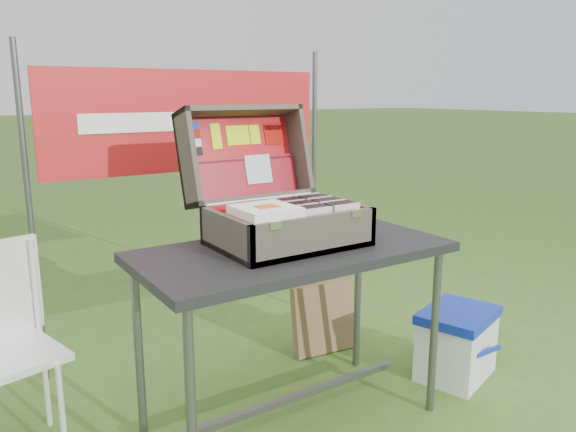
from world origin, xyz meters
TOP-DOWN VIEW (x-y plane):
  - ground at (0.00, 0.00)m, footprint 80.00×80.00m
  - table at (-0.00, 0.07)m, footprint 1.31×0.66m
  - table_top at (-0.00, 0.07)m, footprint 1.31×0.66m
  - table_leg_fl at (-0.60, -0.20)m, footprint 0.04×0.04m
  - table_leg_fr at (0.59, -0.20)m, footprint 0.04×0.04m
  - table_leg_bl at (-0.60, 0.34)m, footprint 0.04×0.04m
  - table_leg_br at (0.59, 0.34)m, footprint 0.04×0.04m
  - table_brace at (-0.00, 0.07)m, footprint 1.16×0.03m
  - suitcase at (0.00, 0.18)m, footprint 0.61×0.59m
  - suitcase_base_bottom at (0.00, 0.12)m, footprint 0.61×0.43m
  - suitcase_base_wall_front at (0.00, -0.09)m, footprint 0.61×0.02m
  - suitcase_base_wall_back at (0.00, 0.32)m, footprint 0.61×0.02m
  - suitcase_base_wall_left at (-0.29, 0.12)m, footprint 0.02×0.43m
  - suitcase_base_wall_right at (0.29, 0.12)m, footprint 0.02×0.43m
  - suitcase_liner_floor at (0.00, 0.12)m, footprint 0.56×0.39m
  - suitcase_latch_left at (-0.19, -0.10)m, footprint 0.05×0.01m
  - suitcase_latch_right at (0.20, -0.10)m, footprint 0.05×0.01m
  - suitcase_hinge at (0.00, 0.33)m, footprint 0.55×0.02m
  - suitcase_lid_back at (0.00, 0.54)m, footprint 0.61×0.14m
  - suitcase_lid_rim_far at (0.00, 0.52)m, footprint 0.61×0.16m
  - suitcase_lid_rim_near at (0.00, 0.42)m, footprint 0.61×0.16m
  - suitcase_lid_rim_left at (-0.29, 0.47)m, footprint 0.02×0.27m
  - suitcase_lid_rim_right at (0.29, 0.47)m, footprint 0.02×0.27m
  - suitcase_lid_liner at (0.00, 0.52)m, footprint 0.56×0.11m
  - suitcase_liner_wall_front at (0.00, -0.07)m, footprint 0.56×0.01m
  - suitcase_liner_wall_back at (0.00, 0.31)m, footprint 0.56×0.01m
  - suitcase_liner_wall_left at (-0.28, 0.12)m, footprint 0.01×0.39m
  - suitcase_liner_wall_right at (0.28, 0.12)m, footprint 0.01×0.39m
  - suitcase_lid_pocket at (0.00, 0.48)m, footprint 0.54×0.08m
  - suitcase_pocket_edge at (0.00, 0.49)m, footprint 0.53×0.02m
  - suitcase_pocket_cd at (0.07, 0.47)m, footprint 0.14×0.05m
  - lid_sticker_cc_a at (-0.22, 0.56)m, footprint 0.06×0.01m
  - lid_sticker_cc_b at (-0.22, 0.55)m, footprint 0.06×0.01m
  - lid_sticker_cc_c at (-0.22, 0.54)m, footprint 0.06×0.01m
  - lid_sticker_cc_d at (-0.22, 0.53)m, footprint 0.06×0.01m
  - lid_card_neon_tall at (-0.11, 0.54)m, footprint 0.05×0.03m
  - lid_card_neon_main at (0.00, 0.54)m, footprint 0.12×0.03m
  - lid_card_neon_small at (0.09, 0.54)m, footprint 0.05×0.03m
  - lid_sticker_band at (0.20, 0.54)m, footprint 0.11×0.03m
  - lid_sticker_band_bar at (0.20, 0.55)m, footprint 0.10×0.01m
  - cd_left_0 at (0.04, -0.05)m, footprint 0.13×0.01m
  - cd_left_1 at (0.04, -0.03)m, footprint 0.13×0.01m
  - cd_left_2 at (0.04, -0.00)m, footprint 0.13×0.01m
  - cd_left_3 at (0.04, 0.02)m, footprint 0.13×0.01m
  - cd_left_4 at (0.04, 0.05)m, footprint 0.13×0.01m
  - cd_left_5 at (0.04, 0.07)m, footprint 0.13×0.01m
  - cd_left_6 at (0.04, 0.09)m, footprint 0.13×0.01m
  - cd_left_7 at (0.04, 0.12)m, footprint 0.13×0.01m
  - cd_left_8 at (0.04, 0.14)m, footprint 0.13×0.01m
  - cd_left_9 at (0.04, 0.16)m, footprint 0.13×0.01m
  - cd_left_10 at (0.04, 0.19)m, footprint 0.13×0.01m
  - cd_left_11 at (0.04, 0.21)m, footprint 0.13×0.01m
  - cd_left_12 at (0.04, 0.24)m, footprint 0.13×0.01m
  - cd_right_0 at (0.19, -0.05)m, footprint 0.13×0.01m
  - cd_right_1 at (0.19, -0.03)m, footprint 0.13×0.01m
  - cd_right_2 at (0.19, -0.00)m, footprint 0.13×0.01m
  - cd_right_3 at (0.19, 0.02)m, footprint 0.13×0.01m
  - cd_right_4 at (0.19, 0.05)m, footprint 0.13×0.01m
  - cd_right_5 at (0.19, 0.07)m, footprint 0.13×0.01m
  - cd_right_6 at (0.19, 0.09)m, footprint 0.13×0.01m
  - cd_right_7 at (0.19, 0.12)m, footprint 0.13×0.01m
  - cd_right_8 at (0.19, 0.14)m, footprint 0.13×0.01m
  - cd_right_9 at (0.19, 0.16)m, footprint 0.13×0.01m
  - cd_right_10 at (0.19, 0.19)m, footprint 0.13×0.01m
  - cd_right_11 at (0.19, 0.21)m, footprint 0.13×0.01m
  - cd_right_12 at (0.19, 0.24)m, footprint 0.13×0.01m
  - songbook_0 at (-0.16, 0.04)m, footprint 0.23×0.23m
  - songbook_1 at (-0.16, 0.04)m, footprint 0.23×0.23m
  - songbook_2 at (-0.16, 0.04)m, footprint 0.23×0.23m
  - songbook_3 at (-0.16, 0.04)m, footprint 0.23×0.23m
  - songbook_4 at (-0.16, 0.04)m, footprint 0.23×0.23m
  - songbook_5 at (-0.16, 0.04)m, footprint 0.23×0.23m
  - songbook_6 at (-0.16, 0.04)m, footprint 0.23×0.23m
  - songbook_graphic at (-0.16, 0.03)m, footprint 0.09×0.07m
  - cooler at (0.95, -0.04)m, footprint 0.49×0.43m
  - cooler_body at (0.95, -0.04)m, footprint 0.46×0.40m
  - cooler_lid at (0.95, -0.04)m, footprint 0.49×0.43m
  - cooler_handle at (0.95, -0.21)m, footprint 0.24×0.02m
  - chair at (-1.09, 0.49)m, footprint 0.48×0.51m
  - chair_seat at (-1.09, 0.49)m, footprint 0.47×0.47m
  - chair_leg_fr at (-0.92, 0.32)m, footprint 0.02×0.02m
  - chair_leg_br at (-0.92, 0.65)m, footprint 0.02×0.02m
  - chair_upright_right at (-0.92, 0.67)m, footprint 0.02×0.02m
  - cardboard_box at (0.55, 0.58)m, footprint 0.39×0.17m
  - banner_post_left at (-0.85, 1.10)m, footprint 0.03×0.03m
  - banner_post_right at (0.85, 1.10)m, footprint 0.03×0.03m
  - banner at (0.00, 1.09)m, footprint 1.60×0.02m
  - banner_text at (0.00, 1.08)m, footprint 1.20×0.00m

SIDE VIEW (x-z plane):
  - ground at x=0.00m, z-range 0.00..0.00m
  - table_brace at x=0.00m, z-range 0.10..0.14m
  - cooler_body at x=0.95m, z-range 0.00..0.31m
  - cooler at x=0.95m, z-range 0.00..0.36m
  - cooler_handle at x=0.95m, z-range 0.19..0.21m
  - cardboard_box at x=0.55m, z-range 0.00..0.40m
  - chair_leg_fr at x=-0.92m, z-range 0.00..0.44m
  - chair_leg_br at x=-0.92m, z-range 0.00..0.44m
  - cooler_lid at x=0.95m, z-range 0.31..0.36m
  - table_leg_fl at x=-0.60m, z-range 0.00..0.78m
  - table_leg_fr at x=0.59m, z-range 0.00..0.78m
  - table_leg_bl at x=-0.60m, z-range 0.00..0.78m
  - table_leg_br at x=0.59m, z-range 0.00..0.78m
  - table at x=0.00m, z-range 0.00..0.82m
  - chair at x=-1.09m, z-range 0.00..0.86m
  - chair_seat at x=-1.09m, z-range 0.43..0.46m
  - chair_upright_right at x=-0.92m, z-range 0.44..0.85m
  - table_top at x=0.00m, z-range 0.78..0.82m
  - suitcase_base_bottom at x=0.00m, z-range 0.82..0.84m
  - suitcase_liner_floor at x=0.00m, z-range 0.84..0.85m
  - banner_post_left at x=-0.85m, z-range 0.00..1.70m
  - banner_post_right at x=0.85m, z-range 0.00..1.70m
  - suitcase_base_wall_front at x=0.00m, z-range 0.82..0.98m
  - suitcase_base_wall_back at x=0.00m, z-range 0.82..0.98m
  - suitcase_base_wall_left at x=-0.29m, z-range 0.82..0.98m
  - suitcase_base_wall_right at x=0.29m, z-range 0.82..0.98m
  - suitcase_liner_wall_front at x=0.00m, z-range 0.84..0.98m
  - suitcase_liner_wall_back at x=0.00m, z-range 0.84..0.98m
  - suitcase_liner_wall_left at x=-0.28m, z-range 0.84..0.98m
  - suitcase_liner_wall_right at x=0.28m, z-range 0.84..0.98m
  - cd_left_0 at x=0.04m, z-range 0.85..1.00m
  - cd_left_1 at x=0.04m, z-range 0.85..1.00m
  - cd_left_2 at x=0.04m, z-range 0.85..1.00m
  - cd_left_3 at x=0.04m, z-range 0.85..1.00m
  - cd_left_4 at x=0.04m, z-range 0.85..1.00m
  - cd_left_5 at x=0.04m, z-range 0.85..1.00m
  - cd_left_6 at x=0.04m, z-range 0.85..1.00m
  - cd_left_7 at x=0.04m, z-range 0.85..1.00m
  - cd_left_8 at x=0.04m, z-range 0.85..1.00m
  - cd_left_9 at x=0.04m, z-range 0.85..1.00m
  - cd_left_10 at x=0.04m, z-range 0.85..1.00m
  - cd_left_11 at x=0.04m, z-range 0.85..1.00m
  - cd_left_12 at x=0.04m, z-range 0.85..1.00m
  - cd_right_0 at x=0.19m, z-range 0.85..1.00m
  - cd_right_1 at x=0.19m, z-range 0.85..1.00m
  - cd_right_2 at x=0.19m, z-range 0.85..1.00m
  - cd_right_3 at x=0.19m, z-range 0.85..1.00m
  - cd_right_4 at x=0.19m, z-range 0.85..1.00m
  - cd_right_5 at x=0.19m, z-range 0.85..1.00m
  - cd_right_6 at x=0.19m, z-range 0.85..1.00m
  - cd_right_7 at x=0.19m, z-range 0.85..1.00m
  - cd_right_8 at x=0.19m, z-range 0.85..1.00m
  - cd_right_9 at x=0.19m, z-range 0.85..1.00m
  - cd_right_10 at x=0.19m, z-range 0.85..1.00m
  - cd_right_11 at x=0.19m, z-range 0.85..1.00m
  - cd_right_12 at x=0.19m, z-range 0.85..1.00m
  - suitcase_latch_left at x=-0.19m, z-range 0.96..0.99m
  - suitcase_latch_right at x=0.20m, z-range 0.96..0.99m
  - suitcase_lid_rim_near at x=0.00m, z-range 0.94..1.00m
  - suitcase_hinge at x=0.00m, z-range 0.97..0.99m
  - songbook_0 at x=-0.16m, z-range 0.98..0.99m
  - songbook_1 at x=-0.16m, z-range 0.99..0.99m
  - songbook_2 at x=-0.16m, z-range 0.99..1.00m
  - songbook_3 at x=-0.16m, z-range 1.00..1.00m
  - songbook_4 at x=-0.16m, z-range 1.00..1.01m
  - songbook_5 at x=-0.16m, z-range 1.01..1.01m
  - songbook_6 at x=-0.16m, z-range 1.01..1.02m
  - songbook_graphic at x=-0.16m, z-range 1.02..1.02m
  - suitcase_lid_pocket at x=0.00m, z-range 0.97..1.15m
  - suitcase_pocket_cd at x=0.07m, z-range 1.03..1.16m
  - suitcase at x=0.00m, z-range 0.82..1.38m
  - suitcase_pocket_edge at x=0.00m, z-range 1.13..1.16m
  - suitcase_lid_back at x=0.00m, z-range 0.94..1.36m
  - suitcase_lid_liner at x=0.00m, z-range 0.97..1.34m
  - suitcase_lid_rim_left at x=-0.29m, z-range 0.94..1.40m
  - suitcase_lid_rim_right at x=0.29m, z-range 0.94..1.40m
  - lid_sticker_cc_d at x=-0.22m, z-range 1.17..1.21m
  - lid_sticker_cc_c at x=-0.22m, z-range 1.21..1.25m
  - lid_card_neon_tall at x=-0.11m, z-range 1.20..1.31m
  - lid_card_neon_main at x=0.00m, z-range 1.21..1.30m
  - lid_card_neon_small at x=0.09m, z-range 1.21..1.30m
  - lid_sticker_band at x=0.20m, z-range 1.20..1.31m
  - lid_sticker_cc_b at x=-0.22m, z-range 1.25..1.29m
  - lid_sticker_band_bar at x=0.20m, z-range 1.27..1.30m
  - banner at x=0.00m, z-range 1.02..1.58m
  - banner_text at x=0.00m, z-range 1.25..1.35m
  - lid_sticker_cc_a at x=-0.22m, z-range 1.29..1.33m
  - suitcase_lid_rim_far at x=0.00m, z-range 1.33..1.40m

